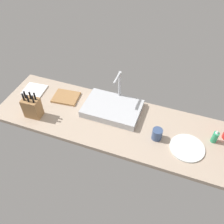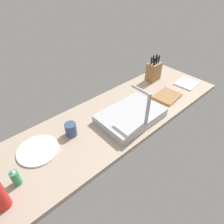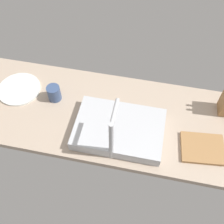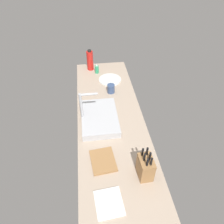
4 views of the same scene
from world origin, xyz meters
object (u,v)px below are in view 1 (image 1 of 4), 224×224
at_px(faucet, 119,85).
at_px(coffee_mug, 157,134).
at_px(dinner_plate, 187,148).
at_px(dish_towel, 35,90).
at_px(knife_block, 32,107).
at_px(soap_bottle, 215,137).
at_px(cutting_board, 66,97).
at_px(sink_basin, 112,108).

bearing_deg(faucet, coffee_mug, -35.63).
distance_m(dinner_plate, dish_towel, 1.41).
distance_m(knife_block, soap_bottle, 1.42).
bearing_deg(dinner_plate, cutting_board, 170.39).
distance_m(cutting_board, soap_bottle, 1.26).
xyz_separation_m(sink_basin, cutting_board, (-0.44, 0.01, -0.02)).
relative_size(sink_basin, faucet, 1.54).
distance_m(dinner_plate, coffee_mug, 0.24).
bearing_deg(dinner_plate, faucet, 154.36).
height_order(knife_block, coffee_mug, knife_block).
bearing_deg(knife_block, soap_bottle, 6.28).
height_order(cutting_board, coffee_mug, coffee_mug).
bearing_deg(faucet, sink_basin, -95.47).
bearing_deg(dish_towel, dinner_plate, -7.17).
bearing_deg(coffee_mug, knife_block, -173.68).
relative_size(faucet, cutting_board, 1.38).
bearing_deg(sink_basin, coffee_mug, -20.47).
bearing_deg(knife_block, dish_towel, 119.98).
distance_m(faucet, coffee_mug, 0.51).
bearing_deg(coffee_mug, faucet, 144.37).
bearing_deg(knife_block, coffee_mug, 3.41).
relative_size(knife_block, dinner_plate, 0.93).
bearing_deg(sink_basin, dinner_plate, -14.86).
distance_m(cutting_board, dinner_plate, 1.10).
height_order(sink_basin, knife_block, knife_block).
bearing_deg(coffee_mug, cutting_board, 168.95).
distance_m(sink_basin, faucet, 0.20).
bearing_deg(soap_bottle, sink_basin, 177.43).
xyz_separation_m(sink_basin, soap_bottle, (0.82, -0.04, 0.02)).
bearing_deg(faucet, dinner_plate, -25.64).
bearing_deg(soap_bottle, knife_block, -170.81).
xyz_separation_m(sink_basin, knife_block, (-0.59, -0.26, 0.06)).
bearing_deg(soap_bottle, faucet, 168.16).
xyz_separation_m(knife_block, dish_towel, (-0.17, 0.27, -0.08)).
xyz_separation_m(soap_bottle, dish_towel, (-1.58, 0.04, -0.05)).
relative_size(faucet, dinner_plate, 1.19).
bearing_deg(cutting_board, faucet, 14.70).
distance_m(sink_basin, coffee_mug, 0.44).
bearing_deg(cutting_board, coffee_mug, -11.05).
xyz_separation_m(cutting_board, dish_towel, (-0.32, -0.01, -0.00)).
bearing_deg(soap_bottle, cutting_board, 177.74).
bearing_deg(soap_bottle, coffee_mug, -163.99).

